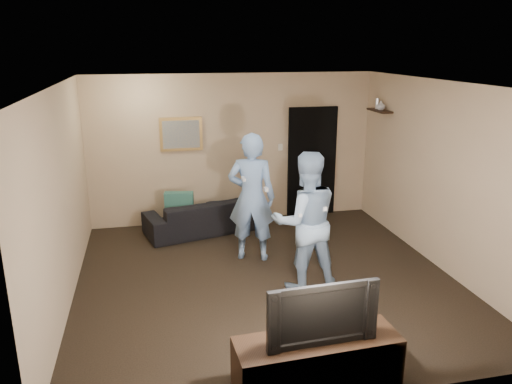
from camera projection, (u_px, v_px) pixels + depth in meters
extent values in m
plane|color=black|center=(266.00, 279.00, 6.78)|extent=(5.00, 5.00, 0.00)
cube|color=silver|center=(267.00, 84.00, 6.04)|extent=(5.00, 5.00, 0.04)
cube|color=tan|center=(233.00, 149.00, 8.75)|extent=(5.00, 0.04, 2.60)
cube|color=tan|center=(339.00, 269.00, 4.07)|extent=(5.00, 0.04, 2.60)
cube|color=tan|center=(62.00, 199.00, 5.89)|extent=(0.04, 5.00, 2.60)
cube|color=tan|center=(441.00, 176.00, 6.93)|extent=(0.04, 5.00, 2.60)
imported|color=black|center=(203.00, 215.00, 8.43)|extent=(2.06, 1.21, 0.56)
cube|color=#1B534C|center=(179.00, 206.00, 8.30)|extent=(0.49, 0.23, 0.47)
cube|color=olive|center=(181.00, 134.00, 8.46)|extent=(0.72, 0.05, 0.57)
cube|color=slate|center=(181.00, 134.00, 8.43)|extent=(0.62, 0.01, 0.47)
cube|color=black|center=(312.00, 162.00, 9.11)|extent=(0.90, 0.06, 2.00)
cube|color=silver|center=(280.00, 147.00, 8.90)|extent=(0.08, 0.02, 0.12)
cube|color=black|center=(380.00, 111.00, 8.39)|extent=(0.20, 0.60, 0.03)
imported|color=silver|center=(381.00, 105.00, 8.34)|extent=(0.19, 0.19, 0.15)
cylinder|color=silver|center=(377.00, 104.00, 8.47)|extent=(0.06, 0.06, 0.18)
cube|color=black|center=(317.00, 365.00, 4.55)|extent=(1.53, 0.55, 0.54)
imported|color=black|center=(319.00, 310.00, 4.39)|extent=(1.02, 0.18, 0.58)
imported|color=#7AA1D4|center=(252.00, 197.00, 7.19)|extent=(0.80, 0.65, 1.88)
cube|color=white|center=(243.00, 179.00, 6.86)|extent=(0.04, 0.14, 0.04)
cube|color=white|center=(266.00, 189.00, 6.97)|extent=(0.05, 0.09, 0.05)
imported|color=#87A6C5|center=(305.00, 222.00, 6.31)|extent=(0.90, 0.71, 1.81)
cube|color=white|center=(299.00, 214.00, 6.02)|extent=(0.04, 0.14, 0.04)
cube|color=white|center=(324.00, 208.00, 6.07)|extent=(0.05, 0.09, 0.05)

